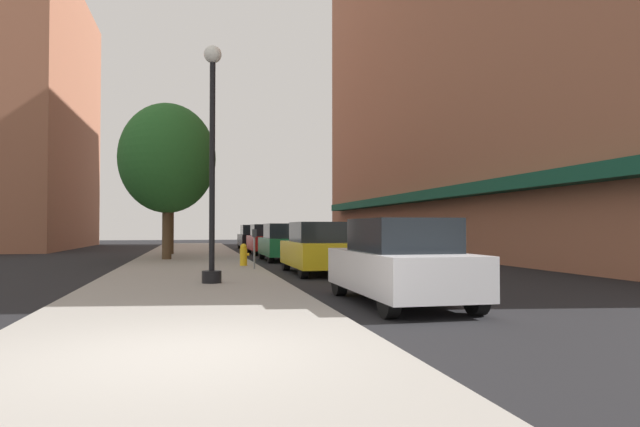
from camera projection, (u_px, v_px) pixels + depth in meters
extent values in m
plane|color=black|center=(285.00, 262.00, 24.57)|extent=(90.00, 90.00, 0.00)
cube|color=gray|center=(191.00, 260.00, 24.68)|extent=(4.80, 50.00, 0.12)
cube|color=#9E6047|center=(471.00, 25.00, 31.18)|extent=(6.00, 40.00, 25.39)
cube|color=#144C38|center=(415.00, 197.00, 30.22)|extent=(0.90, 34.00, 0.50)
cube|color=#9E6047|center=(35.00, 118.00, 40.08)|extent=(6.00, 18.00, 18.54)
cylinder|color=black|center=(212.00, 277.00, 13.90)|extent=(0.48, 0.48, 0.30)
cylinder|color=black|center=(212.00, 166.00, 13.96)|extent=(0.14, 0.14, 5.20)
sphere|color=silver|center=(213.00, 54.00, 14.03)|extent=(0.44, 0.44, 0.44)
cylinder|color=gold|center=(243.00, 257.00, 20.15)|extent=(0.26, 0.26, 0.62)
sphere|color=gold|center=(244.00, 247.00, 20.16)|extent=(0.24, 0.24, 0.24)
cylinder|color=gold|center=(247.00, 254.00, 20.19)|extent=(0.12, 0.10, 0.10)
cylinder|color=slate|center=(254.00, 253.00, 18.56)|extent=(0.06, 0.06, 1.05)
cube|color=#33383D|center=(254.00, 233.00, 18.57)|extent=(0.14, 0.09, 0.26)
cylinder|color=#4C3823|center=(167.00, 226.00, 24.35)|extent=(0.40, 0.40, 2.82)
ellipsoid|color=#235B23|center=(167.00, 158.00, 24.43)|extent=(4.13, 4.13, 4.75)
cylinder|color=#4C3823|center=(170.00, 221.00, 29.27)|extent=(0.40, 0.40, 3.44)
ellipsoid|color=#2D6B28|center=(170.00, 161.00, 29.35)|extent=(3.68, 3.68, 4.23)
cylinder|color=black|center=(339.00, 281.00, 12.31)|extent=(0.22, 0.64, 0.64)
cylinder|color=black|center=(407.00, 279.00, 12.65)|extent=(0.22, 0.64, 0.64)
cylinder|color=black|center=(389.00, 299.00, 9.19)|extent=(0.22, 0.64, 0.64)
cylinder|color=black|center=(476.00, 296.00, 9.53)|extent=(0.22, 0.64, 0.64)
cube|color=silver|center=(399.00, 271.00, 10.93)|extent=(1.80, 4.30, 0.76)
cube|color=black|center=(402.00, 235.00, 10.80)|extent=(1.56, 2.20, 0.64)
cylinder|color=black|center=(286.00, 261.00, 19.51)|extent=(0.22, 0.64, 0.64)
cylinder|color=black|center=(330.00, 261.00, 19.84)|extent=(0.22, 0.64, 0.64)
cylinder|color=black|center=(303.00, 268.00, 16.38)|extent=(0.22, 0.64, 0.64)
cylinder|color=black|center=(355.00, 267.00, 16.72)|extent=(0.22, 0.64, 0.64)
cube|color=gold|center=(318.00, 254.00, 18.12)|extent=(1.80, 4.30, 0.76)
cube|color=black|center=(319.00, 232.00, 17.99)|extent=(1.56, 2.20, 0.64)
cylinder|color=black|center=(262.00, 252.00, 26.54)|extent=(0.22, 0.64, 0.64)
cylinder|color=black|center=(294.00, 252.00, 26.88)|extent=(0.22, 0.64, 0.64)
cylinder|color=black|center=(271.00, 256.00, 23.41)|extent=(0.22, 0.64, 0.64)
cylinder|color=black|center=(308.00, 255.00, 23.75)|extent=(0.22, 0.64, 0.64)
cube|color=#196638|center=(283.00, 246.00, 25.15)|extent=(1.80, 4.30, 0.76)
cube|color=black|center=(284.00, 231.00, 25.02)|extent=(1.56, 2.20, 0.64)
cylinder|color=black|center=(249.00, 248.00, 32.61)|extent=(0.22, 0.64, 0.64)
cylinder|color=black|center=(276.00, 247.00, 32.95)|extent=(0.22, 0.64, 0.64)
cylinder|color=black|center=(255.00, 250.00, 29.49)|extent=(0.22, 0.64, 0.64)
cylinder|color=black|center=(285.00, 250.00, 29.82)|extent=(0.22, 0.64, 0.64)
cube|color=red|center=(266.00, 243.00, 31.22)|extent=(1.80, 4.30, 0.76)
cube|color=black|center=(266.00, 230.00, 31.10)|extent=(1.56, 2.20, 0.64)
cylinder|color=black|center=(240.00, 244.00, 39.60)|extent=(0.22, 0.64, 0.64)
cylinder|color=black|center=(262.00, 244.00, 39.94)|extent=(0.22, 0.64, 0.64)
cylinder|color=black|center=(243.00, 245.00, 36.48)|extent=(0.22, 0.64, 0.64)
cylinder|color=black|center=(267.00, 245.00, 36.82)|extent=(0.22, 0.64, 0.64)
cube|color=black|center=(253.00, 240.00, 38.22)|extent=(1.80, 4.30, 0.76)
cube|color=black|center=(253.00, 230.00, 38.09)|extent=(1.56, 2.20, 0.64)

